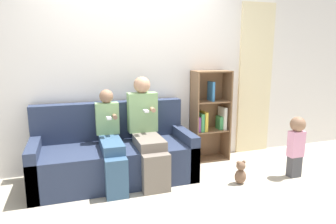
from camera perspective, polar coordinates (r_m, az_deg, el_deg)
ground_plane at (r=3.46m, az=-2.79°, el=-15.04°), size 14.00×14.00×0.00m
back_wall at (r=4.05m, az=-6.67°, el=7.55°), size 10.00×0.06×2.55m
curtain_panel at (r=4.76m, az=16.25°, el=5.90°), size 0.55×0.04×2.25m
couch at (r=3.75m, az=-10.24°, el=-8.08°), size 1.89×0.83×0.91m
adult_seated at (r=3.62m, az=-4.05°, el=-3.10°), size 0.36×0.78×1.24m
child_seated at (r=3.52m, az=-10.82°, el=-5.17°), size 0.28×0.78×1.10m
toddler_standing at (r=4.03m, az=23.23°, el=-5.36°), size 0.18×0.18×0.77m
bookshelf at (r=4.34m, az=7.83°, el=-0.73°), size 0.52×0.30×1.28m
teddy_bear at (r=3.71m, az=13.65°, el=-11.21°), size 0.14×0.12×0.29m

